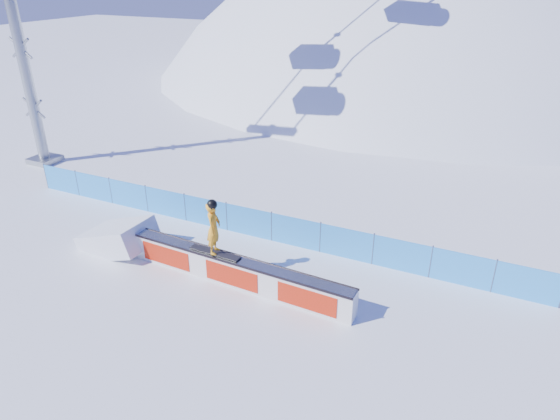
% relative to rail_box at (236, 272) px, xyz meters
% --- Properties ---
extents(ground, '(160.00, 160.00, 0.00)m').
position_rel_rail_box_xyz_m(ground, '(-1.24, -1.32, -0.49)').
color(ground, silver).
rests_on(ground, ground).
extents(snow_hill, '(64.00, 64.00, 64.00)m').
position_rel_rail_box_xyz_m(snow_hill, '(-1.24, 40.68, -18.49)').
color(snow_hill, white).
rests_on(snow_hill, ground).
extents(safety_fence, '(22.05, 0.05, 1.30)m').
position_rel_rail_box_xyz_m(safety_fence, '(-1.24, 3.18, 0.11)').
color(safety_fence, '#2E94F0').
rests_on(safety_fence, ground).
extents(rail_box, '(8.39, 0.95, 1.00)m').
position_rel_rail_box_xyz_m(rail_box, '(0.00, 0.00, 0.00)').
color(rail_box, silver).
rests_on(rail_box, ground).
extents(snow_ramp, '(2.90, 1.89, 1.76)m').
position_rel_rail_box_xyz_m(snow_ramp, '(-5.23, 0.23, -0.49)').
color(snow_ramp, silver).
rests_on(snow_ramp, ground).
extents(snowboarder, '(1.89, 0.75, 1.96)m').
position_rel_rail_box_xyz_m(snowboarder, '(-0.78, 0.03, 1.47)').
color(snowboarder, black).
rests_on(snowboarder, rail_box).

